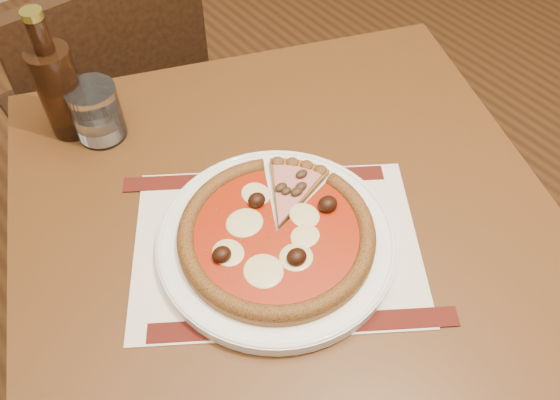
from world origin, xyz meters
The scene contains 8 objects.
table centered at (-0.60, 0.89, 0.65)m, with size 1.05×1.05×0.75m.
chair_far centered at (-0.59, 1.56, 0.49)m, with size 0.42×0.42×0.86m.
placemat centered at (-0.64, 0.87, 0.75)m, with size 0.41×0.29×0.00m, color silver.
plate centered at (-0.64, 0.87, 0.76)m, with size 0.34×0.34×0.02m, color white.
pizza centered at (-0.64, 0.87, 0.78)m, with size 0.28×0.28×0.04m.
ham_slice centered at (-0.57, 0.93, 0.78)m, with size 0.13×0.11×0.02m.
water_glass centered at (-0.73, 1.22, 0.80)m, with size 0.08×0.08×0.10m, color white.
bottle centered at (-0.76, 1.27, 0.84)m, with size 0.07×0.07×0.23m.
Camera 1 is at (-0.94, 0.49, 1.45)m, focal length 38.00 mm.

